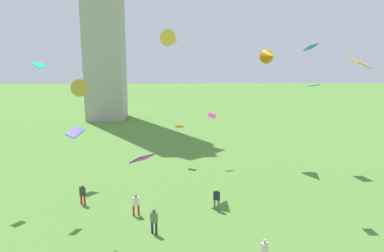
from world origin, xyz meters
name	(u,v)px	position (x,y,z in m)	size (l,w,h in m)	color
person_0	(217,198)	(3.69, 17.69, 1.03)	(0.54, 0.51, 1.81)	#51754C
person_1	(154,220)	(-0.98, 13.79, 1.04)	(0.54, 0.52, 1.84)	#1E2333
person_2	(83,193)	(-7.20, 19.03, 1.00)	(0.53, 0.47, 1.76)	red
person_4	(136,204)	(-2.59, 16.83, 0.98)	(0.53, 0.35, 1.73)	red
person_5	(264,250)	(5.88, 9.86, 0.90)	(0.48, 0.39, 1.59)	#2D3338
kite_flying_0	(173,40)	(0.15, 25.08, 13.36)	(2.33, 2.76, 1.84)	yellow
kite_flying_1	(313,86)	(11.10, 18.44, 9.83)	(0.72, 1.03, 0.30)	#2996CD
kite_flying_3	(142,158)	(-1.50, 12.25, 5.94)	(1.61, 1.67, 0.64)	#A914CB
kite_flying_4	(78,88)	(-6.19, 15.70, 9.97)	(1.79, 2.11, 1.38)	gold
kite_flying_5	(179,127)	(0.66, 29.99, 4.23)	(1.06, 0.90, 0.46)	orange
kite_flying_6	(270,57)	(10.46, 31.05, 11.64)	(1.91, 2.46, 1.63)	#C66804
kite_flying_7	(75,132)	(-8.85, 23.75, 5.06)	(1.61, 1.69, 0.82)	#3421C2
kite_flying_8	(39,65)	(-10.14, 19.67, 11.35)	(0.93, 1.16, 0.43)	#1CEDAF
kite_flying_9	(212,116)	(4.18, 30.06, 5.40)	(1.03, 0.68, 0.63)	#DF319A
kite_flying_10	(360,62)	(12.96, 14.91, 11.76)	(1.63, 1.58, 0.92)	#F2953B
kite_flying_11	(311,47)	(14.71, 30.79, 12.62)	(1.22, 1.70, 0.87)	#196CB5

